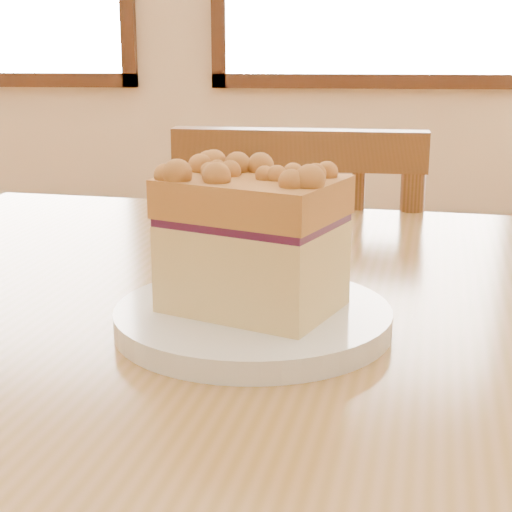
{
  "coord_description": "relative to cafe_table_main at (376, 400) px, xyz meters",
  "views": [
    {
      "loc": [
        0.06,
        -0.59,
        0.98
      ],
      "look_at": [
        0.0,
        0.04,
        0.8
      ],
      "focal_mm": 55.0,
      "sensor_mm": 36.0,
      "label": 1
    }
  ],
  "objects": [
    {
      "name": "cafe_table_main",
      "position": [
        0.0,
        0.0,
        0.0
      ],
      "size": [
        1.32,
        0.98,
        0.75
      ],
      "rotation": [
        0.0,
        0.0,
        -0.14
      ],
      "color": "#9D6F3D",
      "rests_on": "ground"
    },
    {
      "name": "cafe_chair_main",
      "position": [
        -0.08,
        0.55,
        -0.21
      ],
      "size": [
        0.42,
        0.42,
        0.87
      ],
      "rotation": [
        0.0,
        0.0,
        3.08
      ],
      "color": "brown",
      "rests_on": "ground"
    },
    {
      "name": "plate",
      "position": [
        -0.11,
        -0.08,
        0.11
      ],
      "size": [
        0.23,
        0.23,
        0.02
      ],
      "color": "white",
      "rests_on": "cafe_table_main"
    },
    {
      "name": "cake_slice",
      "position": [
        -0.11,
        -0.08,
        0.18
      ],
      "size": [
        0.16,
        0.14,
        0.12
      ],
      "rotation": [
        0.0,
        0.0,
        -0.42
      ],
      "color": "#D7BB79",
      "rests_on": "plate"
    }
  ]
}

